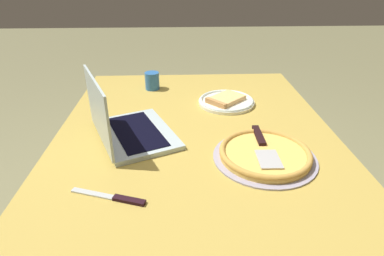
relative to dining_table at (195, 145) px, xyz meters
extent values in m
cube|color=#B49741|center=(0.00, 0.00, 0.06)|extent=(1.30, 1.06, 0.04)
cylinder|color=#273017|center=(0.39, -0.39, -0.30)|extent=(0.06, 0.06, 0.69)
cylinder|color=#273017|center=(0.39, 0.39, -0.30)|extent=(0.06, 0.06, 0.69)
cube|color=#AFC1C4|center=(-0.05, 0.22, 0.09)|extent=(0.41, 0.36, 0.02)
cube|color=black|center=(-0.05, 0.22, 0.10)|extent=(0.34, 0.26, 0.00)
cube|color=#AFC1C4|center=(-0.10, 0.34, 0.21)|extent=(0.32, 0.14, 0.23)
cube|color=silver|center=(-0.10, 0.34, 0.21)|extent=(0.28, 0.13, 0.20)
cylinder|color=silver|center=(0.23, -0.15, 0.09)|extent=(0.25, 0.25, 0.01)
torus|color=white|center=(0.23, -0.15, 0.10)|extent=(0.25, 0.25, 0.01)
cube|color=#F1BA6F|center=(0.23, -0.15, 0.10)|extent=(0.18, 0.19, 0.02)
cube|color=tan|center=(0.18, -0.10, 0.10)|extent=(0.09, 0.09, 0.03)
cylinder|color=#9D98AC|center=(-0.22, -0.22, 0.08)|extent=(0.34, 0.34, 0.01)
cylinder|color=#E9BB55|center=(-0.22, -0.22, 0.09)|extent=(0.30, 0.30, 0.02)
torus|color=gold|center=(-0.22, -0.22, 0.10)|extent=(0.30, 0.30, 0.02)
cube|color=#B5B5B5|center=(-0.27, -0.22, 0.11)|extent=(0.11, 0.07, 0.00)
cube|color=black|center=(-0.12, -0.22, 0.11)|extent=(0.13, 0.03, 0.01)
cube|color=#B6BBBB|center=(-0.39, 0.29, 0.08)|extent=(0.07, 0.17, 0.00)
cube|color=black|center=(-0.42, 0.20, 0.08)|extent=(0.05, 0.09, 0.01)
cylinder|color=#2B65AC|center=(0.43, 0.20, 0.12)|extent=(0.07, 0.07, 0.09)
cylinder|color=#483110|center=(0.43, 0.20, 0.15)|extent=(0.06, 0.06, 0.01)
camera|label=1|loc=(-1.11, 0.06, 0.67)|focal=30.00mm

